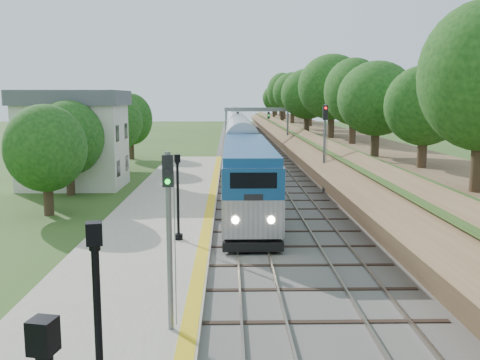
{
  "coord_description": "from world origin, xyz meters",
  "views": [
    {
      "loc": [
        -1.1,
        -14.46,
        7.35
      ],
      "look_at": [
        -0.5,
        15.31,
        2.8
      ],
      "focal_mm": 40.0,
      "sensor_mm": 36.0,
      "label": 1
    }
  ],
  "objects_px": {
    "signal_gantry": "(257,118)",
    "lamppost_far": "(178,202)",
    "lamppost_mid": "(99,355)",
    "station_building": "(73,138)",
    "signal_platform": "(169,222)",
    "train": "(236,132)",
    "signal_farside": "(325,139)"
  },
  "relations": [
    {
      "from": "station_building",
      "to": "lamppost_mid",
      "type": "bearing_deg",
      "value": -73.38
    },
    {
      "from": "signal_platform",
      "to": "signal_farside",
      "type": "xyz_separation_m",
      "value": [
        9.1,
        25.17,
        0.57
      ]
    },
    {
      "from": "lamppost_mid",
      "to": "signal_platform",
      "type": "relative_size",
      "value": 0.87
    },
    {
      "from": "signal_farside",
      "to": "station_building",
      "type": "bearing_deg",
      "value": 169.38
    },
    {
      "from": "station_building",
      "to": "lamppost_mid",
      "type": "distance_m",
      "value": 36.37
    },
    {
      "from": "signal_farside",
      "to": "lamppost_mid",
      "type": "bearing_deg",
      "value": -107.54
    },
    {
      "from": "station_building",
      "to": "signal_platform",
      "type": "height_order",
      "value": "station_building"
    },
    {
      "from": "train",
      "to": "signal_platform",
      "type": "height_order",
      "value": "signal_platform"
    },
    {
      "from": "lamppost_mid",
      "to": "signal_farside",
      "type": "relative_size",
      "value": 0.69
    },
    {
      "from": "station_building",
      "to": "signal_farside",
      "type": "distance_m",
      "value": 20.55
    },
    {
      "from": "signal_gantry",
      "to": "lamppost_far",
      "type": "xyz_separation_m",
      "value": [
        -6.12,
        -43.46,
        -2.53
      ]
    },
    {
      "from": "signal_gantry",
      "to": "signal_platform",
      "type": "distance_m",
      "value": 54.23
    },
    {
      "from": "signal_platform",
      "to": "station_building",
      "type": "bearing_deg",
      "value": 110.97
    },
    {
      "from": "lamppost_mid",
      "to": "lamppost_far",
      "type": "distance_m",
      "value": 16.34
    },
    {
      "from": "train",
      "to": "signal_farside",
      "type": "bearing_deg",
      "value": -81.51
    },
    {
      "from": "signal_gantry",
      "to": "signal_platform",
      "type": "relative_size",
      "value": 1.54
    },
    {
      "from": "station_building",
      "to": "train",
      "type": "bearing_deg",
      "value": 69.65
    },
    {
      "from": "signal_gantry",
      "to": "lamppost_far",
      "type": "bearing_deg",
      "value": -98.01
    },
    {
      "from": "station_building",
      "to": "lamppost_far",
      "type": "distance_m",
      "value": 21.25
    },
    {
      "from": "lamppost_mid",
      "to": "signal_platform",
      "type": "bearing_deg",
      "value": 83.14
    },
    {
      "from": "lamppost_mid",
      "to": "signal_platform",
      "type": "distance_m",
      "value": 6.02
    },
    {
      "from": "signal_platform",
      "to": "signal_gantry",
      "type": "bearing_deg",
      "value": 84.31
    },
    {
      "from": "signal_gantry",
      "to": "lamppost_mid",
      "type": "bearing_deg",
      "value": -95.8
    },
    {
      "from": "lamppost_mid",
      "to": "lamppost_far",
      "type": "height_order",
      "value": "lamppost_mid"
    },
    {
      "from": "signal_gantry",
      "to": "lamppost_far",
      "type": "distance_m",
      "value": 43.96
    },
    {
      "from": "lamppost_far",
      "to": "signal_platform",
      "type": "bearing_deg",
      "value": -85.93
    },
    {
      "from": "lamppost_mid",
      "to": "train",
      "type": "bearing_deg",
      "value": 87.16
    },
    {
      "from": "train",
      "to": "lamppost_mid",
      "type": "xyz_separation_m",
      "value": [
        -3.6,
        -72.56,
        0.26
      ]
    },
    {
      "from": "lamppost_far",
      "to": "signal_farside",
      "type": "xyz_separation_m",
      "value": [
        9.85,
        14.68,
        2.01
      ]
    },
    {
      "from": "lamppost_far",
      "to": "signal_farside",
      "type": "height_order",
      "value": "signal_farside"
    },
    {
      "from": "lamppost_far",
      "to": "signal_platform",
      "type": "relative_size",
      "value": 0.78
    },
    {
      "from": "train",
      "to": "lamppost_far",
      "type": "distance_m",
      "value": 56.33
    }
  ]
}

